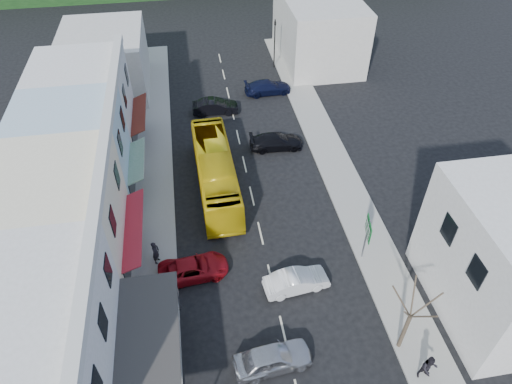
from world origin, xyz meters
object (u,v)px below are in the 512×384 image
traffic_signal (274,44)px  street_tree (410,317)px  pedestrian_left (156,253)px  pedestrian_right (428,368)px  direction_sign (366,240)px  car_white (296,281)px  bus (216,172)px  car_red (194,268)px  car_silver (273,359)px

traffic_signal → street_tree: bearing=73.1°
pedestrian_left → pedestrian_right: bearing=-103.4°
traffic_signal → direction_sign: bearing=73.5°
car_white → direction_sign: (4.97, 1.67, 1.11)m
bus → car_white: size_ratio=2.64×
car_red → street_tree: street_tree is taller
pedestrian_left → direction_sign: direction_sign is taller
bus → pedestrian_left: bus is taller
pedestrian_right → pedestrian_left: bearing=148.0°
car_white → pedestrian_right: (5.56, -6.90, 0.30)m
car_red → traffic_signal: traffic_signal is taller
car_white → direction_sign: size_ratio=1.22×
direction_sign → street_tree: size_ratio=0.58×
bus → direction_sign: (9.01, -8.83, 0.26)m
pedestrian_left → direction_sign: bearing=-74.9°
pedestrian_left → bus: bearing=-11.0°
pedestrian_right → car_white: bearing=133.0°
bus → car_white: (4.04, -10.51, -0.85)m
car_red → pedestrian_right: (11.91, -9.00, 0.30)m
car_red → street_tree: bearing=-127.6°
bus → car_white: bearing=-70.5°
pedestrian_left → direction_sign: size_ratio=0.47×
car_silver → car_white: 5.44m
car_red → pedestrian_right: pedestrian_right is taller
street_tree → traffic_signal: (-0.50, 34.79, -0.38)m
bus → street_tree: 17.91m
car_white → pedestrian_left: size_ratio=2.59×
car_red → traffic_signal: 29.79m
car_white → street_tree: 7.35m
pedestrian_right → direction_sign: bearing=98.0°
bus → car_silver: bearing=-85.6°
bus → direction_sign: bearing=-45.9°
car_silver → car_red: (-3.89, 6.96, 0.00)m
direction_sign → bus: bearing=147.0°
bus → car_red: bearing=-106.8°
car_white → car_red: same height
car_white → traffic_signal: 30.22m
bus → car_white: 11.29m
car_silver → pedestrian_right: 8.28m
car_silver → street_tree: bearing=-97.1°
street_tree → car_white: bearing=134.5°
car_silver → car_red: 7.98m
car_silver → pedestrian_left: 10.44m
direction_sign → pedestrian_right: bearing=-74.6°
pedestrian_left → car_white: bearing=-89.2°
pedestrian_left → traffic_signal: traffic_signal is taller
car_silver → pedestrian_left: bearing=30.4°
pedestrian_left → direction_sign: (13.68, -1.82, 0.81)m
bus → pedestrian_right: (9.60, -17.40, -0.55)m
bus → traffic_signal: size_ratio=2.14×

